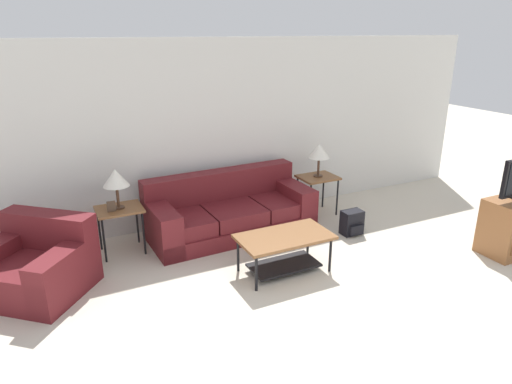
# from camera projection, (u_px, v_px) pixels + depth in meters

# --- Properties ---
(ground_plane) EXTENTS (24.00, 24.00, 0.00)m
(ground_plane) POSITION_uv_depth(u_px,v_px,m) (396.00, 377.00, 3.75)
(ground_plane) COLOR beige
(wall_back) EXTENTS (9.03, 0.06, 2.60)m
(wall_back) POSITION_uv_depth(u_px,v_px,m) (219.00, 132.00, 6.53)
(wall_back) COLOR silver
(wall_back) RESTS_ON ground_plane
(couch) EXTENTS (2.28, 1.04, 0.82)m
(couch) POSITION_uv_depth(u_px,v_px,m) (230.00, 212.00, 6.33)
(couch) COLOR maroon
(couch) RESTS_ON ground_plane
(armchair) EXTENTS (1.41, 1.40, 0.80)m
(armchair) POSITION_uv_depth(u_px,v_px,m) (36.00, 267.00, 4.90)
(armchair) COLOR maroon
(armchair) RESTS_ON ground_plane
(coffee_table) EXTENTS (1.08, 0.60, 0.46)m
(coffee_table) POSITION_uv_depth(u_px,v_px,m) (284.00, 245.00, 5.27)
(coffee_table) COLOR brown
(coffee_table) RESTS_ON ground_plane
(side_table_left) EXTENTS (0.56, 0.46, 0.60)m
(side_table_left) POSITION_uv_depth(u_px,v_px,m) (119.00, 213.00, 5.67)
(side_table_left) COLOR brown
(side_table_left) RESTS_ON ground_plane
(side_table_right) EXTENTS (0.56, 0.46, 0.60)m
(side_table_right) POSITION_uv_depth(u_px,v_px,m) (318.00, 180.00, 6.90)
(side_table_right) COLOR brown
(side_table_right) RESTS_ON ground_plane
(table_lamp_left) EXTENTS (0.32, 0.32, 0.50)m
(table_lamp_left) POSITION_uv_depth(u_px,v_px,m) (116.00, 179.00, 5.52)
(table_lamp_left) COLOR #472D1E
(table_lamp_left) RESTS_ON side_table_left
(table_lamp_right) EXTENTS (0.32, 0.32, 0.50)m
(table_lamp_right) POSITION_uv_depth(u_px,v_px,m) (319.00, 152.00, 6.74)
(table_lamp_right) COLOR #472D1E
(table_lamp_right) RESTS_ON side_table_right
(backpack) EXTENTS (0.29, 0.27, 0.34)m
(backpack) POSITION_uv_depth(u_px,v_px,m) (352.00, 223.00, 6.31)
(backpack) COLOR black
(backpack) RESTS_ON ground_plane
(picture_frame) EXTENTS (0.10, 0.04, 0.13)m
(picture_frame) POSITION_uv_depth(u_px,v_px,m) (111.00, 206.00, 5.53)
(picture_frame) COLOR #4C3828
(picture_frame) RESTS_ON side_table_left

